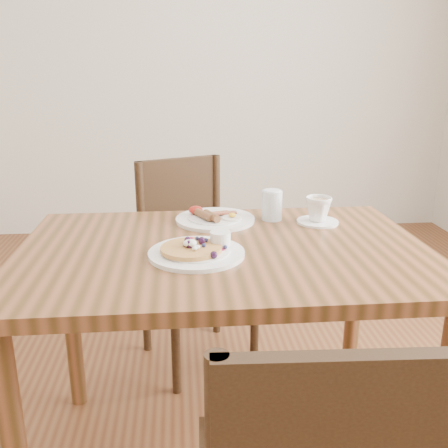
% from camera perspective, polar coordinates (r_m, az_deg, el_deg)
% --- Properties ---
extents(dining_table, '(1.20, 0.80, 0.75)m').
position_cam_1_polar(dining_table, '(1.50, -0.00, -6.17)').
color(dining_table, brown).
rests_on(dining_table, ground).
extents(chair_far, '(0.55, 0.55, 0.88)m').
position_cam_1_polar(chair_far, '(2.16, -3.68, -3.22)').
color(chair_far, '#322212').
rests_on(chair_far, ground).
extents(pancake_plate, '(0.27, 0.27, 0.06)m').
position_cam_1_polar(pancake_plate, '(1.40, -3.03, -3.01)').
color(pancake_plate, white).
rests_on(pancake_plate, dining_table).
extents(breakfast_plate, '(0.27, 0.27, 0.04)m').
position_cam_1_polar(breakfast_plate, '(1.70, -1.15, 0.69)').
color(breakfast_plate, white).
rests_on(breakfast_plate, dining_table).
extents(teacup_saucer, '(0.14, 0.14, 0.09)m').
position_cam_1_polar(teacup_saucer, '(1.71, 10.70, 1.45)').
color(teacup_saucer, white).
rests_on(teacup_saucer, dining_table).
extents(water_glass, '(0.07, 0.07, 0.10)m').
position_cam_1_polar(water_glass, '(1.72, 5.49, 2.14)').
color(water_glass, silver).
rests_on(water_glass, dining_table).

